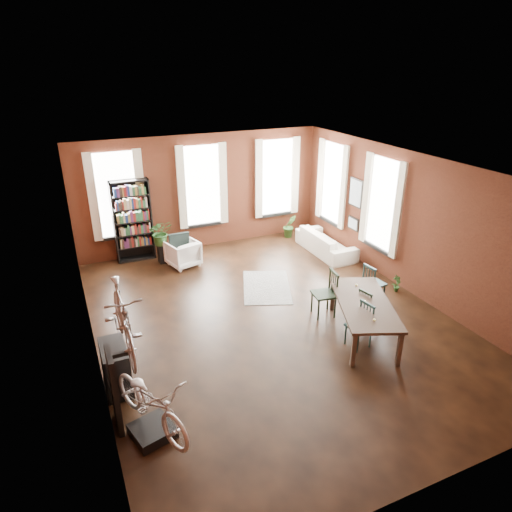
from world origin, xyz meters
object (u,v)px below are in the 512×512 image
dining_chair_d (374,283)px  white_armchair (183,252)px  dining_chair_c (369,307)px  bicycle_floor (148,378)px  cream_sofa (326,239)px  bike_trainer (152,431)px  plant_stand (163,253)px  dining_chair_b (324,294)px  dining_table (363,318)px  dining_chair_a (359,326)px  console_table (116,368)px  bookshelf (133,221)px

dining_chair_d → white_armchair: bearing=36.4°
dining_chair_c → bicycle_floor: bearing=91.8°
dining_chair_c → cream_sofa: 3.76m
white_armchair → bicycle_floor: size_ratio=0.44×
cream_sofa → bike_trainer: size_ratio=3.72×
plant_stand → dining_chair_b: bearing=-58.9°
dining_table → dining_chair_c: (0.35, 0.28, 0.03)m
dining_chair_d → bicycle_floor: bicycle_floor is taller
dining_chair_a → white_armchair: bearing=-166.3°
dining_chair_a → bike_trainer: (-4.07, -0.66, -0.36)m
bicycle_floor → console_table: bearing=82.7°
cream_sofa → bike_trainer: (-5.94, -4.79, -0.33)m
bike_trainer → white_armchair: bearing=69.9°
dining_table → dining_chair_c: bearing=60.6°
white_armchair → bike_trainer: bearing=54.6°
dining_chair_a → dining_chair_b: 1.25m
dining_chair_c → console_table: (-5.02, 0.06, 0.00)m
dining_table → bike_trainer: 4.49m
dining_chair_c → bookshelf: size_ratio=0.36×
bike_trainer → console_table: console_table is taller
dining_table → bookshelf: size_ratio=0.97×
dining_chair_c → bicycle_floor: 4.90m
bookshelf → console_table: size_ratio=2.75×
bike_trainer → dining_chair_b: bearing=25.1°
dining_chair_d → bike_trainer: size_ratio=1.61×
console_table → bicycle_floor: 1.47m
dining_chair_c → dining_chair_a: bearing=117.8°
dining_chair_d → cream_sofa: 2.87m
dining_table → bike_trainer: size_ratio=3.83×
dining_chair_a → console_table: dining_chair_a is taller
dining_chair_d → bookshelf: bookshelf is taller
dining_chair_c → dining_chair_d: bearing=-55.5°
dining_table → cream_sofa: cream_sofa is taller
plant_stand → bicycle_floor: (-1.58, -5.99, 0.77)m
dining_table → white_armchair: bearing=139.0°
bike_trainer → console_table: size_ratio=0.70×
dining_table → plant_stand: size_ratio=4.13×
dining_chair_b → dining_table: bearing=25.9°
dining_chair_b → bicycle_floor: (-4.05, -1.91, 0.53)m
dining_chair_d → white_armchair: dining_chair_d is taller
dining_chair_c → white_armchair: bearing=19.1°
dining_chair_c → bicycle_floor: size_ratio=0.46×
dining_chair_d → plant_stand: bearing=36.6°
bicycle_floor → bike_trainer: bearing=159.8°
dining_chair_b → white_armchair: 4.19m
dining_chair_a → cream_sofa: (1.87, 4.13, -0.03)m
white_armchair → cream_sofa: size_ratio=0.36×
dining_chair_d → bicycle_floor: 5.76m
bookshelf → dining_chair_a: bearing=-62.2°
plant_stand → bike_trainer: bearing=-105.0°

